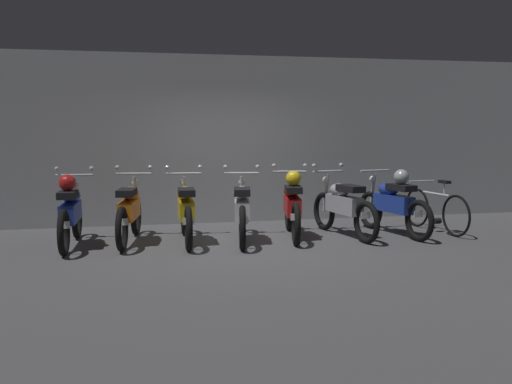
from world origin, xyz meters
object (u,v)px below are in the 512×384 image
object	(u,v)px
motorbike_slot_6	(393,203)
motorbike_slot_3	(242,210)
motorbike_slot_0	(70,211)
motorbike_slot_4	(292,205)
motorbike_slot_1	(129,211)
bicycle	(436,210)
motorbike_slot_2	(186,210)
motorbike_slot_5	(343,206)

from	to	relation	value
motorbike_slot_6	motorbike_slot_3	bearing A→B (deg)	-179.31
motorbike_slot_0	motorbike_slot_4	xyz separation A→B (m)	(3.38, -0.01, 0.00)
motorbike_slot_1	motorbike_slot_4	xyz separation A→B (m)	(2.53, -0.12, 0.04)
motorbike_slot_0	bicycle	xyz separation A→B (m)	(5.89, -0.01, -0.17)
motorbike_slot_1	motorbike_slot_6	size ratio (longest dim) A/B	1.00
motorbike_slot_4	motorbike_slot_2	bearing A→B (deg)	-179.24
motorbike_slot_1	motorbike_slot_6	xyz separation A→B (m)	(4.21, -0.23, 0.03)
motorbike_slot_3	motorbike_slot_5	bearing A→B (deg)	2.71
motorbike_slot_4	motorbike_slot_5	world-z (taller)	same
motorbike_slot_2	motorbike_slot_3	bearing A→B (deg)	-7.84
motorbike_slot_0	motorbike_slot_6	size ratio (longest dim) A/B	1.01
motorbike_slot_0	motorbike_slot_6	bearing A→B (deg)	-1.30
motorbike_slot_1	motorbike_slot_5	world-z (taller)	same
motorbike_slot_1	motorbike_slot_3	distance (m)	1.71
motorbike_slot_3	motorbike_slot_5	size ratio (longest dim) A/B	1.00
motorbike_slot_3	motorbike_slot_2	bearing A→B (deg)	172.16
motorbike_slot_6	bicycle	bearing A→B (deg)	7.33
motorbike_slot_0	motorbike_slot_1	bearing A→B (deg)	7.75
motorbike_slot_5	motorbike_slot_6	distance (m)	0.85
motorbike_slot_0	motorbike_slot_6	xyz separation A→B (m)	(5.06, -0.12, -0.00)
motorbike_slot_2	motorbike_slot_5	xyz separation A→B (m)	(2.53, -0.04, 0.00)
motorbike_slot_3	motorbike_slot_5	distance (m)	1.68
motorbike_slot_0	bicycle	bearing A→B (deg)	-0.09
motorbike_slot_1	motorbike_slot_5	size ratio (longest dim) A/B	1.00
motorbike_slot_0	motorbike_slot_5	distance (m)	4.22
motorbike_slot_0	motorbike_slot_2	bearing A→B (deg)	-0.98
bicycle	motorbike_slot_5	bearing A→B (deg)	-178.04
motorbike_slot_5	motorbike_slot_6	size ratio (longest dim) A/B	1.00
motorbike_slot_5	motorbike_slot_0	bearing A→B (deg)	179.10
motorbike_slot_1	motorbike_slot_3	bearing A→B (deg)	-8.79
motorbike_slot_0	bicycle	distance (m)	5.89
motorbike_slot_6	motorbike_slot_2	bearing A→B (deg)	178.53
motorbike_slot_2	bicycle	distance (m)	4.20
motorbike_slot_1	motorbike_slot_5	xyz separation A→B (m)	(3.37, -0.18, 0.00)
motorbike_slot_4	motorbike_slot_0	bearing A→B (deg)	179.89
motorbike_slot_5	bicycle	size ratio (longest dim) A/B	1.13
motorbike_slot_3	bicycle	xyz separation A→B (m)	(3.35, 0.14, -0.13)
motorbike_slot_2	motorbike_slot_5	size ratio (longest dim) A/B	1.01
motorbike_slot_3	motorbike_slot_1	bearing A→B (deg)	171.21
motorbike_slot_0	motorbike_slot_5	xyz separation A→B (m)	(4.22, -0.07, -0.04)
motorbike_slot_3	motorbike_slot_6	size ratio (longest dim) A/B	1.00
motorbike_slot_5	bicycle	distance (m)	1.68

